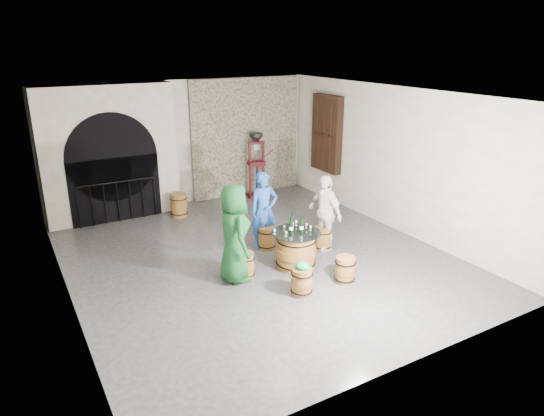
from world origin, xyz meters
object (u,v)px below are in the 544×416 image
person_white (325,213)px  wine_bottle_left (291,227)px  barrel_stool_near_right (345,270)px  barrel_stool_right (323,238)px  barrel_stool_left (244,265)px  side_barrel (179,205)px  barrel_table (296,250)px  barrel_stool_far (267,238)px  person_blue (264,210)px  wine_bottle_right (292,222)px  barrel_stool_near_left (302,281)px  person_green (234,233)px  wine_bottle_center (301,226)px  corking_press (257,160)px

person_white → wine_bottle_left: (-1.10, -0.46, 0.06)m
barrel_stool_near_right → wine_bottle_left: 1.26m
barrel_stool_right → wine_bottle_left: wine_bottle_left is taller
barrel_stool_left → side_barrel: 3.72m
barrel_table → barrel_stool_far: barrel_table is taller
person_blue → side_barrel: 2.89m
barrel_stool_left → wine_bottle_right: size_ratio=1.49×
barrel_stool_near_left → person_blue: size_ratio=0.30×
barrel_stool_near_left → person_white: bearing=43.7°
wine_bottle_left → person_blue: bearing=87.2°
barrel_stool_near_left → barrel_stool_left: bearing=118.5°
person_green → side_barrel: person_green is taller
barrel_table → barrel_stool_far: size_ratio=1.94×
barrel_stool_near_left → barrel_stool_far: bearing=78.0°
person_green → wine_bottle_right: person_green is taller
person_green → wine_bottle_center: 1.30m
barrel_stool_far → barrel_stool_near_left: size_ratio=1.00×
barrel_stool_left → barrel_stool_near_right: same height
barrel_stool_right → person_blue: 1.35m
wine_bottle_left → corking_press: size_ratio=0.18×
person_blue → side_barrel: bearing=116.7°
barrel_table → barrel_stool_right: bearing=24.9°
barrel_stool_near_right → person_blue: bearing=103.5°
barrel_table → wine_bottle_left: bearing=179.1°
person_white → barrel_table: bearing=-70.9°
barrel_stool_right → wine_bottle_left: size_ratio=1.49×
barrel_stool_near_right → person_green: bearing=147.1°
wine_bottle_right → corking_press: bearing=70.8°
person_blue → wine_bottle_right: size_ratio=5.00×
person_white → wine_bottle_left: size_ratio=4.88×
barrel_stool_far → wine_bottle_left: (-0.06, -1.04, 0.62)m
wine_bottle_center → barrel_table: bearing=136.3°
barrel_stool_right → corking_press: size_ratio=0.27×
barrel_stool_near_left → wine_bottle_right: size_ratio=1.49×
barrel_stool_right → side_barrel: size_ratio=0.84×
barrel_stool_far → person_white: bearing=-29.6°
barrel_stool_right → wine_bottle_center: 1.19m
barrel_stool_far → barrel_stool_near_right: size_ratio=1.00×
barrel_stool_right → barrel_stool_far: bearing=148.9°
barrel_stool_left → side_barrel: (0.08, 3.72, 0.04)m
barrel_stool_near_right → side_barrel: size_ratio=0.84×
wine_bottle_right → barrel_stool_near_left: bearing=-113.7°
barrel_stool_far → person_green: (-1.17, -0.91, 0.66)m
barrel_stool_far → side_barrel: side_barrel is taller
barrel_stool_right → corking_press: bearing=82.8°
barrel_stool_near_right → person_green: 2.09m
wine_bottle_center → side_barrel: 4.07m
barrel_stool_left → side_barrel: size_ratio=0.84×
barrel_stool_right → person_white: size_ratio=0.30×
side_barrel → barrel_stool_left: bearing=-91.2°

